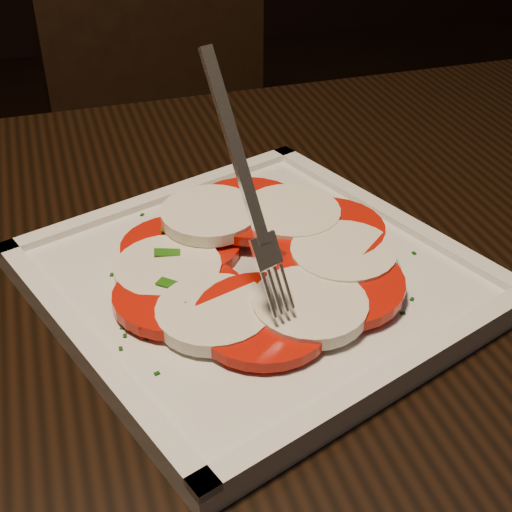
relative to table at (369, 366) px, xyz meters
The scene contains 5 objects.
table is the anchor object (origin of this frame).
chair 0.81m from the table, 91.54° to the left, with size 0.48×0.48×0.93m.
plate 0.15m from the table, behind, with size 0.29×0.29×0.01m, color silver.
caprese_salad 0.16m from the table, behind, with size 0.24×0.23×0.03m.
fork 0.25m from the table, 168.29° to the right, with size 0.03×0.08×0.15m, color white, non-canonical shape.
Camera 1 is at (-0.32, -0.32, 1.08)m, focal length 50.00 mm.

